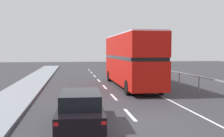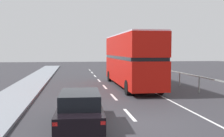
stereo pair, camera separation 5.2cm
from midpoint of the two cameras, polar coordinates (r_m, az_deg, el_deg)
name	(u,v)px [view 2 (the right image)]	position (r m, az deg, el deg)	size (l,w,h in m)	color
ground_plane	(137,125)	(11.17, 5.48, -11.67)	(75.58, 120.00, 0.10)	#323136
lane_paint_markings	(133,90)	(20.03, 4.45, -4.60)	(3.22, 46.00, 0.01)	silver
bridge_side_railing	(189,77)	(21.43, 15.87, -1.70)	(0.10, 42.00, 1.15)	gray
double_decker_bus_red	(131,59)	(21.79, 4.07, 2.03)	(2.63, 11.11, 4.20)	red
hatchback_car_near	(80,109)	(10.90, -6.59, -8.34)	(1.90, 4.63, 1.32)	black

